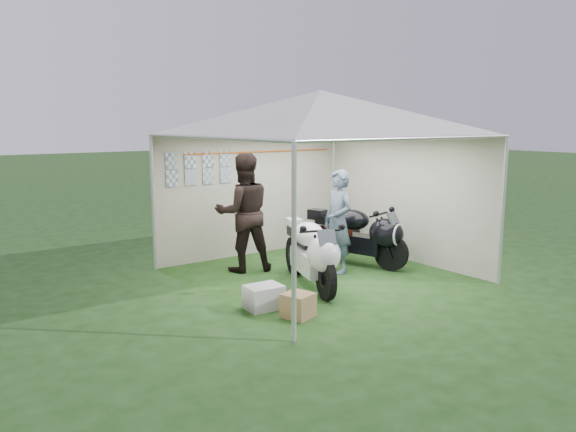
% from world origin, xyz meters
% --- Properties ---
extents(ground, '(80.00, 80.00, 0.00)m').
position_xyz_m(ground, '(0.00, 0.00, 0.00)').
color(ground, '#1A3F12').
rests_on(ground, ground).
extents(canopy_tent, '(5.66, 5.66, 3.00)m').
position_xyz_m(canopy_tent, '(-0.00, 0.03, 2.58)').
color(canopy_tent, silver).
rests_on(canopy_tent, ground).
extents(motorcycle_white, '(0.96, 2.00, 1.02)m').
position_xyz_m(motorcycle_white, '(-0.51, -0.45, 0.57)').
color(motorcycle_white, black).
rests_on(motorcycle_white, ground).
extents(motorcycle_black, '(0.87, 2.00, 1.01)m').
position_xyz_m(motorcycle_black, '(1.03, 0.12, 0.56)').
color(motorcycle_black, black).
rests_on(motorcycle_black, ground).
extents(paddock_stand, '(0.50, 0.39, 0.33)m').
position_xyz_m(paddock_stand, '(0.76, 1.02, 0.16)').
color(paddock_stand, blue).
rests_on(paddock_stand, ground).
extents(person_dark_jacket, '(1.16, 1.02, 2.00)m').
position_xyz_m(person_dark_jacket, '(-0.81, 1.03, 1.00)').
color(person_dark_jacket, black).
rests_on(person_dark_jacket, ground).
extents(person_blue_jacket, '(0.46, 0.66, 1.73)m').
position_xyz_m(person_blue_jacket, '(0.41, 0.01, 0.87)').
color(person_blue_jacket, slate).
rests_on(person_blue_jacket, ground).
extents(equipment_box, '(0.62, 0.55, 0.52)m').
position_xyz_m(equipment_box, '(1.70, 1.29, 0.26)').
color(equipment_box, black).
rests_on(equipment_box, ground).
extents(crate_0, '(0.51, 0.41, 0.32)m').
position_xyz_m(crate_0, '(-1.64, -0.83, 0.16)').
color(crate_0, '#B0B4B9').
rests_on(crate_0, ground).
extents(crate_1, '(0.44, 0.44, 0.32)m').
position_xyz_m(crate_1, '(-1.46, -1.37, 0.16)').
color(crate_1, olive).
rests_on(crate_1, ground).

